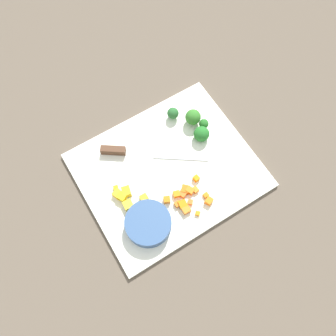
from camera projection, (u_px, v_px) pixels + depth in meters
name	position (u px, v px, depth m)	size (l,w,h in m)	color
ground_plane	(168.00, 171.00, 0.90)	(4.00, 4.00, 0.00)	brown
cutting_board	(168.00, 170.00, 0.89)	(0.43, 0.36, 0.01)	white
prep_bowl	(148.00, 224.00, 0.82)	(0.11, 0.11, 0.03)	#375788
chef_knife	(133.00, 152.00, 0.90)	(0.24, 0.17, 0.02)	silver
carrot_dice_0	(177.00, 194.00, 0.86)	(0.01, 0.02, 0.01)	orange
carrot_dice_1	(190.00, 191.00, 0.86)	(0.02, 0.02, 0.01)	orange
carrot_dice_2	(186.00, 209.00, 0.84)	(0.02, 0.02, 0.02)	orange
carrot_dice_3	(206.00, 195.00, 0.86)	(0.01, 0.01, 0.01)	orange
carrot_dice_4	(185.00, 189.00, 0.86)	(0.02, 0.02, 0.01)	orange
carrot_dice_5	(209.00, 201.00, 0.85)	(0.02, 0.02, 0.02)	orange
carrot_dice_6	(195.00, 190.00, 0.86)	(0.01, 0.01, 0.01)	orange
carrot_dice_7	(197.00, 214.00, 0.84)	(0.01, 0.01, 0.01)	orange
carrot_dice_8	(182.00, 194.00, 0.86)	(0.01, 0.02, 0.01)	orange
carrot_dice_9	(191.00, 202.00, 0.85)	(0.01, 0.01, 0.01)	orange
carrot_dice_10	(196.00, 178.00, 0.87)	(0.01, 0.01, 0.01)	orange
carrot_dice_11	(183.00, 204.00, 0.84)	(0.02, 0.02, 0.02)	orange
carrot_dice_12	(177.00, 204.00, 0.85)	(0.01, 0.01, 0.01)	orange
carrot_dice_13	(167.00, 200.00, 0.85)	(0.02, 0.02, 0.02)	orange
pepper_dice_0	(126.00, 190.00, 0.86)	(0.02, 0.02, 0.02)	yellow
pepper_dice_1	(116.00, 188.00, 0.86)	(0.01, 0.01, 0.01)	yellow
pepper_dice_2	(118.00, 194.00, 0.85)	(0.02, 0.02, 0.02)	yellow
pepper_dice_3	(128.00, 205.00, 0.84)	(0.02, 0.02, 0.02)	yellow
pepper_dice_4	(122.00, 197.00, 0.85)	(0.02, 0.02, 0.02)	yellow
pepper_dice_5	(144.00, 198.00, 0.85)	(0.02, 0.02, 0.01)	yellow
broccoli_floret_0	(193.00, 117.00, 0.92)	(0.04, 0.04, 0.05)	#81AE67
broccoli_floret_1	(201.00, 134.00, 0.90)	(0.04, 0.04, 0.04)	#87B460
broccoli_floret_2	(173.00, 113.00, 0.93)	(0.03, 0.03, 0.03)	#88AE6B
broccoli_floret_3	(204.00, 124.00, 0.92)	(0.03, 0.03, 0.03)	#7FAE56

